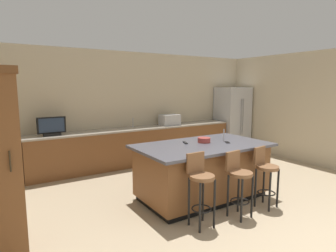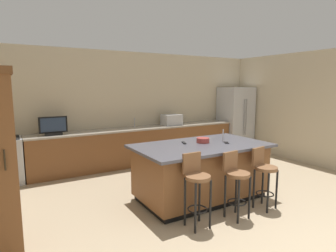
{
  "view_description": "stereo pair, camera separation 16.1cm",
  "coord_description": "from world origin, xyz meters",
  "px_view_note": "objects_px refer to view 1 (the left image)",
  "views": [
    {
      "loc": [
        -3.1,
        -1.45,
        1.91
      ],
      "look_at": [
        -0.17,
        3.23,
        1.12
      ],
      "focal_mm": 30.04,
      "sensor_mm": 36.0,
      "label": 1
    },
    {
      "loc": [
        -2.96,
        -1.53,
        1.91
      ],
      "look_at": [
        -0.17,
        3.23,
        1.12
      ],
      "focal_mm": 30.04,
      "sensor_mm": 36.0,
      "label": 2
    }
  ],
  "objects_px": {
    "refrigerator": "(232,119)",
    "tv_monitor": "(52,127)",
    "bar_stool_right": "(265,172)",
    "cell_phone": "(227,142)",
    "bar_stool_center": "(239,178)",
    "range_oven": "(0,163)",
    "microwave": "(170,120)",
    "kitchen_island": "(202,170)",
    "tv_remote": "(185,143)",
    "fruit_bowl": "(204,140)",
    "bar_stool_left": "(200,183)"
  },
  "relations": [
    {
      "from": "refrigerator",
      "to": "tv_monitor",
      "type": "relative_size",
      "value": 3.35
    },
    {
      "from": "bar_stool_right",
      "to": "cell_phone",
      "type": "bearing_deg",
      "value": 94.17
    },
    {
      "from": "bar_stool_center",
      "to": "bar_stool_right",
      "type": "relative_size",
      "value": 1.01
    },
    {
      "from": "bar_stool_right",
      "to": "cell_phone",
      "type": "height_order",
      "value": "bar_stool_right"
    },
    {
      "from": "range_oven",
      "to": "microwave",
      "type": "relative_size",
      "value": 1.91
    },
    {
      "from": "refrigerator",
      "to": "bar_stool_center",
      "type": "relative_size",
      "value": 1.94
    },
    {
      "from": "kitchen_island",
      "to": "tv_remote",
      "type": "relative_size",
      "value": 13.29
    },
    {
      "from": "tv_monitor",
      "to": "cell_phone",
      "type": "height_order",
      "value": "tv_monitor"
    },
    {
      "from": "bar_stool_right",
      "to": "fruit_bowl",
      "type": "distance_m",
      "value": 1.13
    },
    {
      "from": "tv_monitor",
      "to": "bar_stool_center",
      "type": "relative_size",
      "value": 0.58
    },
    {
      "from": "range_oven",
      "to": "fruit_bowl",
      "type": "xyz_separation_m",
      "value": [
        3.04,
        -2.41,
        0.52
      ]
    },
    {
      "from": "fruit_bowl",
      "to": "tv_monitor",
      "type": "bearing_deg",
      "value": 131.46
    },
    {
      "from": "refrigerator",
      "to": "microwave",
      "type": "distance_m",
      "value": 2.19
    },
    {
      "from": "kitchen_island",
      "to": "microwave",
      "type": "height_order",
      "value": "microwave"
    },
    {
      "from": "cell_phone",
      "to": "tv_remote",
      "type": "xyz_separation_m",
      "value": [
        -0.65,
        0.34,
        0.01
      ]
    },
    {
      "from": "microwave",
      "to": "cell_phone",
      "type": "relative_size",
      "value": 3.2
    },
    {
      "from": "fruit_bowl",
      "to": "microwave",
      "type": "bearing_deg",
      "value": 71.22
    },
    {
      "from": "microwave",
      "to": "fruit_bowl",
      "type": "xyz_separation_m",
      "value": [
        -0.82,
        -2.41,
        -0.06
      ]
    },
    {
      "from": "range_oven",
      "to": "tv_monitor",
      "type": "bearing_deg",
      "value": -3.03
    },
    {
      "from": "refrigerator",
      "to": "tv_monitor",
      "type": "bearing_deg",
      "value": 179.85
    },
    {
      "from": "range_oven",
      "to": "bar_stool_right",
      "type": "bearing_deg",
      "value": -43.26
    },
    {
      "from": "bar_stool_left",
      "to": "tv_remote",
      "type": "height_order",
      "value": "bar_stool_left"
    },
    {
      "from": "microwave",
      "to": "refrigerator",
      "type": "bearing_deg",
      "value": -1.71
    },
    {
      "from": "tv_monitor",
      "to": "fruit_bowl",
      "type": "bearing_deg",
      "value": -48.54
    },
    {
      "from": "kitchen_island",
      "to": "range_oven",
      "type": "bearing_deg",
      "value": 139.32
    },
    {
      "from": "kitchen_island",
      "to": "bar_stool_right",
      "type": "height_order",
      "value": "bar_stool_right"
    },
    {
      "from": "kitchen_island",
      "to": "tv_remote",
      "type": "xyz_separation_m",
      "value": [
        -0.21,
        0.22,
        0.47
      ]
    },
    {
      "from": "kitchen_island",
      "to": "refrigerator",
      "type": "bearing_deg",
      "value": 38.16
    },
    {
      "from": "fruit_bowl",
      "to": "cell_phone",
      "type": "height_order",
      "value": "fruit_bowl"
    },
    {
      "from": "fruit_bowl",
      "to": "bar_stool_right",
      "type": "bearing_deg",
      "value": -61.7
    },
    {
      "from": "fruit_bowl",
      "to": "bar_stool_left",
      "type": "bearing_deg",
      "value": -131.47
    },
    {
      "from": "kitchen_island",
      "to": "fruit_bowl",
      "type": "relative_size",
      "value": 10.24
    },
    {
      "from": "refrigerator",
      "to": "kitchen_island",
      "type": "bearing_deg",
      "value": -141.84
    },
    {
      "from": "microwave",
      "to": "tv_monitor",
      "type": "xyz_separation_m",
      "value": [
        -2.9,
        -0.05,
        0.04
      ]
    },
    {
      "from": "kitchen_island",
      "to": "cell_phone",
      "type": "height_order",
      "value": "cell_phone"
    },
    {
      "from": "bar_stool_left",
      "to": "fruit_bowl",
      "type": "relative_size",
      "value": 4.57
    },
    {
      "from": "bar_stool_left",
      "to": "bar_stool_right",
      "type": "distance_m",
      "value": 1.27
    },
    {
      "from": "fruit_bowl",
      "to": "range_oven",
      "type": "bearing_deg",
      "value": 141.64
    },
    {
      "from": "range_oven",
      "to": "tv_monitor",
      "type": "xyz_separation_m",
      "value": [
        0.96,
        -0.05,
        0.62
      ]
    },
    {
      "from": "kitchen_island",
      "to": "range_oven",
      "type": "height_order",
      "value": "kitchen_island"
    },
    {
      "from": "kitchen_island",
      "to": "bar_stool_right",
      "type": "bearing_deg",
      "value": -53.11
    },
    {
      "from": "kitchen_island",
      "to": "microwave",
      "type": "distance_m",
      "value": 2.74
    },
    {
      "from": "cell_phone",
      "to": "tv_remote",
      "type": "bearing_deg",
      "value": -175.06
    },
    {
      "from": "kitchen_island",
      "to": "fruit_bowl",
      "type": "height_order",
      "value": "fruit_bowl"
    },
    {
      "from": "range_oven",
      "to": "cell_phone",
      "type": "height_order",
      "value": "cell_phone"
    },
    {
      "from": "refrigerator",
      "to": "fruit_bowl",
      "type": "bearing_deg",
      "value": -142.07
    },
    {
      "from": "fruit_bowl",
      "to": "tv_remote",
      "type": "xyz_separation_m",
      "value": [
        -0.32,
        0.11,
        -0.03
      ]
    },
    {
      "from": "bar_stool_right",
      "to": "bar_stool_left",
      "type": "bearing_deg",
      "value": 168.59
    },
    {
      "from": "bar_stool_center",
      "to": "tv_remote",
      "type": "xyz_separation_m",
      "value": [
        -0.2,
        1.06,
        0.37
      ]
    },
    {
      "from": "refrigerator",
      "to": "tv_remote",
      "type": "distance_m",
      "value": 4.0
    }
  ]
}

